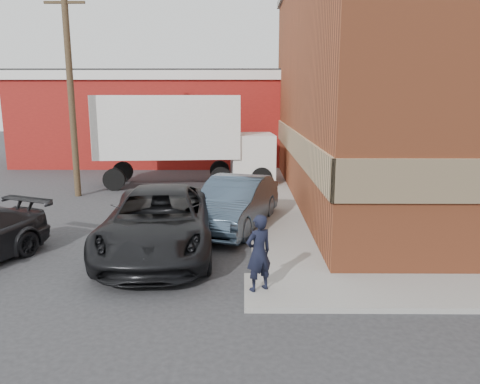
% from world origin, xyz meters
% --- Properties ---
extents(ground, '(90.00, 90.00, 0.00)m').
position_xyz_m(ground, '(0.00, 0.00, 0.00)').
color(ground, '#28282B').
rests_on(ground, ground).
extents(brick_building, '(14.25, 18.25, 9.36)m').
position_xyz_m(brick_building, '(8.50, 9.00, 4.68)').
color(brick_building, '#964526').
rests_on(brick_building, ground).
extents(sidewalk_west, '(1.80, 18.00, 0.12)m').
position_xyz_m(sidewalk_west, '(0.60, 9.00, 0.06)').
color(sidewalk_west, gray).
rests_on(sidewalk_west, ground).
extents(warehouse, '(16.30, 8.30, 5.60)m').
position_xyz_m(warehouse, '(-6.00, 20.00, 2.81)').
color(warehouse, maroon).
rests_on(warehouse, ground).
extents(utility_pole, '(2.00, 0.26, 9.00)m').
position_xyz_m(utility_pole, '(-7.50, 9.00, 4.75)').
color(utility_pole, '#503D28').
rests_on(utility_pole, ground).
extents(man, '(0.72, 0.65, 1.65)m').
position_xyz_m(man, '(-0.20, -0.94, 0.94)').
color(man, black).
rests_on(man, sidewalk_south).
extents(sedan, '(3.07, 5.19, 1.62)m').
position_xyz_m(sedan, '(-0.80, 4.21, 0.81)').
color(sedan, '#334456').
rests_on(sedan, ground).
extents(suv_a, '(3.20, 6.29, 1.70)m').
position_xyz_m(suv_a, '(-2.78, 1.86, 0.85)').
color(suv_a, black).
rests_on(suv_a, ground).
extents(box_truck, '(8.61, 3.17, 4.17)m').
position_xyz_m(box_truck, '(-3.19, 11.56, 2.40)').
color(box_truck, white).
rests_on(box_truck, ground).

